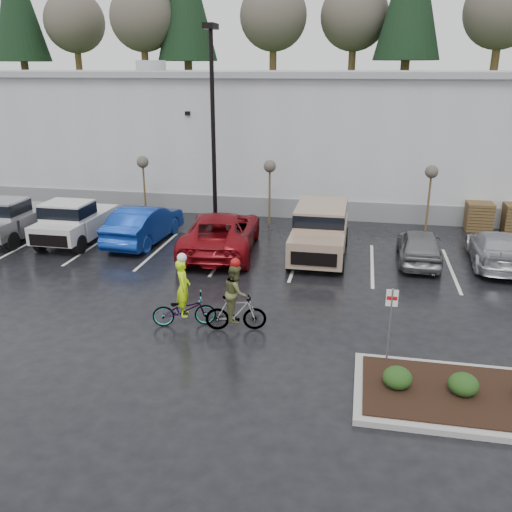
% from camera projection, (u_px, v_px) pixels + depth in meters
% --- Properties ---
extents(ground, '(120.00, 120.00, 0.00)m').
position_uv_depth(ground, '(243.00, 356.00, 14.70)').
color(ground, black).
rests_on(ground, ground).
extents(warehouse, '(60.50, 15.50, 7.20)m').
position_uv_depth(warehouse, '(318.00, 131.00, 33.87)').
color(warehouse, silver).
rests_on(warehouse, ground).
extents(wooded_ridge, '(80.00, 25.00, 6.00)m').
position_uv_depth(wooded_ridge, '(337.00, 113.00, 55.40)').
color(wooded_ridge, '#1F3B18').
rests_on(wooded_ridge, ground).
extents(lamppost, '(0.50, 1.00, 9.22)m').
position_uv_depth(lamppost, '(213.00, 107.00, 24.66)').
color(lamppost, black).
rests_on(lamppost, ground).
extents(sapling_west, '(0.60, 0.60, 3.20)m').
position_uv_depth(sapling_west, '(143.00, 165.00, 27.29)').
color(sapling_west, '#44311B').
rests_on(sapling_west, ground).
extents(sapling_mid, '(0.60, 0.60, 3.20)m').
position_uv_depth(sapling_mid, '(270.00, 170.00, 26.11)').
color(sapling_mid, '#44311B').
rests_on(sapling_mid, ground).
extents(sapling_east, '(0.60, 0.60, 3.20)m').
position_uv_depth(sapling_east, '(431.00, 176.00, 24.75)').
color(sapling_east, '#44311B').
rests_on(sapling_east, ground).
extents(pallet_stack_a, '(1.20, 1.20, 1.35)m').
position_uv_depth(pallet_stack_a, '(479.00, 216.00, 25.90)').
color(pallet_stack_a, '#44311B').
rests_on(pallet_stack_a, ground).
extents(shrub_a, '(0.70, 0.70, 0.52)m').
position_uv_depth(shrub_a, '(397.00, 378.00, 12.91)').
color(shrub_a, '#193312').
rests_on(shrub_a, curb_island).
extents(shrub_b, '(0.70, 0.70, 0.52)m').
position_uv_depth(shrub_b, '(463.00, 384.00, 12.64)').
color(shrub_b, '#193312').
rests_on(shrub_b, curb_island).
extents(fire_lane_sign, '(0.30, 0.05, 2.20)m').
position_uv_depth(fire_lane_sign, '(390.00, 318.00, 13.73)').
color(fire_lane_sign, gray).
rests_on(fire_lane_sign, ground).
extents(pickup_silver, '(2.10, 5.20, 1.96)m').
position_uv_depth(pickup_silver, '(16.00, 216.00, 24.74)').
color(pickup_silver, '#A5A6AD').
rests_on(pickup_silver, ground).
extents(pickup_white, '(2.10, 5.20, 1.96)m').
position_uv_depth(pickup_white, '(79.00, 219.00, 24.30)').
color(pickup_white, beige).
rests_on(pickup_white, ground).
extents(car_blue, '(2.07, 5.15, 1.66)m').
position_uv_depth(car_blue, '(144.00, 224.00, 24.07)').
color(car_blue, navy).
rests_on(car_blue, ground).
extents(car_red, '(3.43, 6.41, 1.71)m').
position_uv_depth(car_red, '(221.00, 232.00, 22.74)').
color(car_red, maroon).
rests_on(car_red, ground).
extents(suv_tan, '(2.20, 5.10, 2.06)m').
position_uv_depth(suv_tan, '(320.00, 232.00, 22.11)').
color(suv_tan, '#A1846D').
rests_on(suv_tan, ground).
extents(car_grey, '(1.70, 4.07, 1.38)m').
position_uv_depth(car_grey, '(419.00, 246.00, 21.55)').
color(car_grey, slate).
rests_on(car_grey, ground).
extents(car_far_silver, '(2.16, 4.77, 1.35)m').
position_uv_depth(car_far_silver, '(496.00, 248.00, 21.29)').
color(car_far_silver, '#AEB0B6').
rests_on(car_far_silver, ground).
extents(cyclist_hivis, '(2.02, 1.19, 2.31)m').
position_uv_depth(cyclist_hivis, '(184.00, 303.00, 16.24)').
color(cyclist_hivis, '#3F3F44').
rests_on(cyclist_hivis, ground).
extents(cyclist_olive, '(1.81, 0.91, 2.26)m').
position_uv_depth(cyclist_olive, '(236.00, 304.00, 15.91)').
color(cyclist_olive, '#3F3F44').
rests_on(cyclist_olive, ground).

